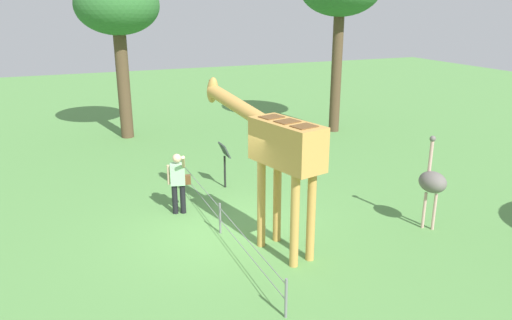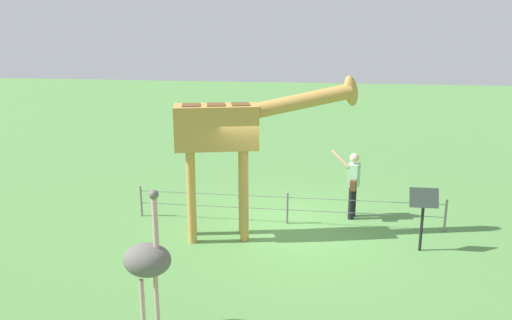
{
  "view_description": "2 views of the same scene",
  "coord_description": "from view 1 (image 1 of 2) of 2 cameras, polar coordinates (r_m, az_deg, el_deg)",
  "views": [
    {
      "loc": [
        -9.93,
        3.46,
        5.12
      ],
      "look_at": [
        -0.38,
        -0.49,
        1.81
      ],
      "focal_mm": 34.46,
      "sensor_mm": 36.0,
      "label": 1
    },
    {
      "loc": [
        0.85,
        -10.92,
        4.47
      ],
      "look_at": [
        -0.64,
        -0.36,
        1.66
      ],
      "focal_mm": 36.25,
      "sensor_mm": 36.0,
      "label": 2
    }
  ],
  "objects": [
    {
      "name": "ostrich",
      "position": [
        12.07,
        19.79,
        -2.43
      ],
      "size": [
        0.7,
        0.56,
        2.25
      ],
      "color": "#CC9E93",
      "rests_on": "ground_plane"
    },
    {
      "name": "visitor",
      "position": [
        12.45,
        -9.0,
        -2.3
      ],
      "size": [
        0.73,
        0.59,
        1.68
      ],
      "color": "black",
      "rests_on": "ground_plane"
    },
    {
      "name": "tree_northeast",
      "position": [
        19.73,
        -15.8,
        16.53
      ],
      "size": [
        3.12,
        3.12,
        6.15
      ],
      "color": "brown",
      "rests_on": "ground_plane"
    },
    {
      "name": "ground_plane",
      "position": [
        11.7,
        -2.98,
        -8.25
      ],
      "size": [
        60.0,
        60.0,
        0.0
      ],
      "primitive_type": "plane",
      "color": "#568E47"
    },
    {
      "name": "info_sign",
      "position": [
        14.07,
        -3.67,
        0.45
      ],
      "size": [
        0.56,
        0.21,
        1.32
      ],
      "color": "black",
      "rests_on": "ground_plane"
    },
    {
      "name": "giraffe",
      "position": [
        10.15,
        2.41,
        1.55
      ],
      "size": [
        3.85,
        1.4,
        3.47
      ],
      "color": "#C69347",
      "rests_on": "ground_plane"
    },
    {
      "name": "wire_fence",
      "position": [
        11.46,
        -4.19,
        -6.63
      ],
      "size": [
        7.05,
        0.05,
        0.75
      ],
      "color": "slate",
      "rests_on": "ground_plane"
    }
  ]
}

